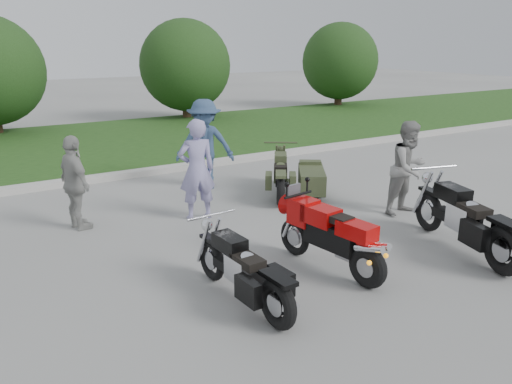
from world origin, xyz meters
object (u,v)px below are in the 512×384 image
cruiser_left (246,274)px  person_back (75,183)px  sportbike_red (332,235)px  cruiser_sidecar (299,178)px  person_grey (409,168)px  person_stripe (197,170)px  person_denim (205,144)px  cruiser_right (468,223)px

cruiser_left → person_back: 3.97m
sportbike_red → cruiser_sidecar: (1.71, 3.14, -0.16)m
person_grey → person_back: (-5.49, 2.37, -0.06)m
person_stripe → person_back: size_ratio=1.12×
person_grey → person_denim: bearing=120.3°
cruiser_left → cruiser_sidecar: size_ratio=1.04×
cruiser_sidecar → person_denim: 2.19m
cruiser_sidecar → cruiser_left: bearing=-100.4°
person_denim → cruiser_right: bearing=-41.0°
sportbike_red → person_grey: 3.09m
cruiser_right → person_denim: (-1.88, 5.30, 0.49)m
cruiser_right → person_back: person_back is taller
sportbike_red → cruiser_left: size_ratio=0.95×
cruiser_right → person_denim: person_denim is taller
person_stripe → person_denim: bearing=-110.5°
cruiser_right → person_back: 6.41m
cruiser_right → cruiser_sidecar: 3.76m
person_grey → person_denim: (-2.50, 3.50, 0.10)m
sportbike_red → cruiser_left: sportbike_red is taller
person_stripe → person_grey: bearing=162.3°
person_denim → person_back: 3.20m
cruiser_sidecar → person_grey: size_ratio=1.14×
cruiser_left → person_grey: size_ratio=1.18×
sportbike_red → person_stripe: 3.09m
person_stripe → person_denim: (0.99, 1.72, 0.06)m
cruiser_right → person_stripe: bearing=144.0°
cruiser_sidecar → person_stripe: person_stripe is taller
sportbike_red → person_denim: person_denim is taller
person_stripe → person_denim: 1.99m
cruiser_sidecar → person_back: 4.43m
cruiser_left → cruiser_right: 3.71m
cruiser_left → person_grey: bearing=14.3°
person_grey → cruiser_left: bearing=-167.2°
person_stripe → cruiser_right: bearing=138.0°
person_stripe → person_grey: 3.92m
person_grey → person_back: bearing=151.5°
cruiser_left → cruiser_right: (3.69, -0.39, 0.08)m
cruiser_sidecar → person_stripe: bearing=-142.9°
cruiser_right → person_denim: size_ratio=1.24×
cruiser_left → person_denim: 5.26m
cruiser_right → person_grey: (0.63, 1.80, 0.39)m
person_denim → person_back: size_ratio=1.19×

